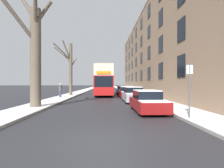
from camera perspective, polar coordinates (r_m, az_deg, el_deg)
The scene contains 13 objects.
ground_plane at distance 5.68m, azimuth -4.01°, elevation -18.52°, with size 320.00×320.00×0.00m, color #28282D.
sidewalk_left at distance 58.64m, azimuth -7.19°, elevation -1.50°, with size 2.33×130.00×0.16m.
sidewalk_right at distance 58.61m, azimuth 2.79°, elevation -1.50°, with size 2.33×130.00×0.16m.
terrace_facade_right at distance 34.31m, azimuth 16.17°, elevation 9.36°, with size 9.10×47.72×14.58m.
bare_tree_left_0 at distance 13.83m, azimuth -23.95°, elevation 9.58°, with size 3.32×2.67×9.08m.
bare_tree_left_1 at distance 25.51m, azimuth -13.59°, elevation 5.33°, with size 2.88×3.72×7.66m.
double_decker_bus at distance 26.54m, azimuth -2.60°, elevation 1.54°, with size 2.55×10.46×4.32m.
parked_car_0 at distance 11.59m, azimuth 11.40°, elevation -5.65°, with size 1.74×4.34×1.39m.
parked_car_1 at distance 17.33m, azimuth 6.88°, elevation -3.55°, with size 1.84×4.39×1.49m.
parked_car_2 at distance 22.57m, azimuth 4.80°, elevation -2.72°, with size 1.85×4.24×1.48m.
parked_car_3 at distance 28.36m, azimuth 3.40°, elevation -2.18°, with size 1.77×4.49×1.38m.
pedestrian_left_sidewalk at distance 22.12m, azimuth -16.54°, elevation -1.92°, with size 0.40×0.40×1.84m.
street_sign_post at distance 9.25m, azimuth 23.96°, elevation -1.40°, with size 0.32×0.07×2.75m.
Camera 1 is at (0.19, -5.38, 1.82)m, focal length 28.00 mm.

